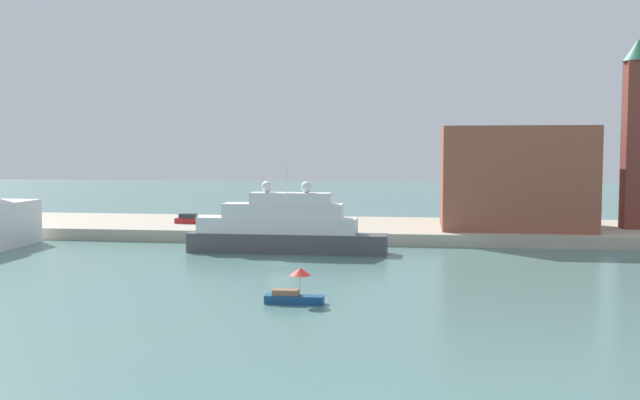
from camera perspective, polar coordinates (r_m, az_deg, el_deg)
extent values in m
plane|color=slate|center=(82.10, -3.14, -5.01)|extent=(400.00, 400.00, 0.00)
cube|color=#B7AD99|center=(109.20, -0.32, -2.29)|extent=(110.00, 23.70, 1.63)
cube|color=#4C4C51|center=(90.11, -2.63, -3.41)|extent=(24.93, 3.69, 2.42)
cube|color=white|center=(90.09, -3.41, -2.01)|extent=(19.95, 3.40, 1.97)
cube|color=white|center=(89.76, -2.95, -0.84)|extent=(14.96, 3.10, 1.74)
cube|color=white|center=(89.46, -2.33, 0.15)|extent=(9.97, 2.81, 1.37)
cylinder|color=silver|center=(89.42, -2.64, 1.63)|extent=(0.16, 0.16, 3.26)
sphere|color=white|center=(89.04, -1.06, 1.03)|extent=(1.43, 1.43, 1.43)
sphere|color=white|center=(89.95, -4.20, 1.05)|extent=(1.43, 1.43, 1.43)
cube|color=navy|center=(61.02, -2.04, -7.87)|extent=(4.95, 1.23, 0.71)
cube|color=#8C6647|center=(61.03, -2.74, -7.30)|extent=(2.18, 0.99, 0.47)
cylinder|color=#B2B2B2|center=(60.69, -1.58, -6.76)|extent=(0.06, 0.06, 1.72)
cone|color=red|center=(60.48, -1.59, -5.66)|extent=(1.83, 1.83, 0.64)
cube|color=#93513D|center=(106.91, 15.10, 1.74)|extent=(20.59, 15.19, 14.41)
cube|color=brown|center=(111.29, 23.65, 3.98)|extent=(3.23, 3.23, 23.55)
cone|color=#387A5B|center=(112.13, 23.85, 10.80)|extent=(4.20, 4.20, 3.10)
cube|color=#B21E1E|center=(111.23, -10.28, -1.62)|extent=(4.22, 1.69, 0.78)
cube|color=#262D33|center=(111.22, -10.38, -1.24)|extent=(2.53, 1.52, 0.68)
cylinder|color=#4C4C4C|center=(105.08, -8.06, -1.71)|extent=(0.36, 0.36, 1.58)
sphere|color=tan|center=(104.99, -8.06, -1.21)|extent=(0.24, 0.24, 0.24)
cylinder|color=black|center=(97.63, 2.84, -2.40)|extent=(0.39, 0.39, 0.62)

